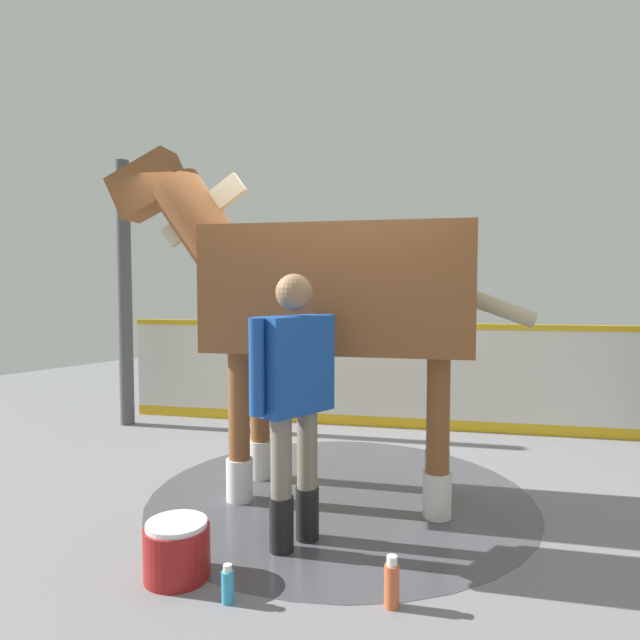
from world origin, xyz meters
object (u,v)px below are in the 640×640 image
(horse, at_px, (325,294))
(bottle_shampoo, at_px, (228,585))
(bottle_spray, at_px, (392,584))
(handler, at_px, (294,390))
(wash_bucket, at_px, (177,550))

(horse, xyz_separation_m, bottle_shampoo, (-1.49, -0.41, -1.47))
(bottle_shampoo, distance_m, bottle_spray, 0.84)
(horse, xyz_separation_m, bottle_spray, (-1.05, -1.12, -1.44))
(handler, xyz_separation_m, bottle_shampoo, (-0.69, -0.10, -0.89))
(wash_bucket, bearing_deg, horse, 0.29)
(bottle_shampoo, bearing_deg, horse, 15.42)
(horse, relative_size, bottle_shampoo, 15.64)
(wash_bucket, bearing_deg, bottle_spray, -68.94)
(bottle_shampoo, bearing_deg, handler, 8.08)
(wash_bucket, bearing_deg, handler, -24.25)
(handler, height_order, bottle_spray, handler)
(bottle_shampoo, height_order, bottle_spray, bottle_spray)
(handler, bearing_deg, bottle_spray, -7.70)
(horse, distance_m, wash_bucket, 2.03)
(wash_bucket, xyz_separation_m, bottle_spray, (0.43, -1.11, -0.04))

